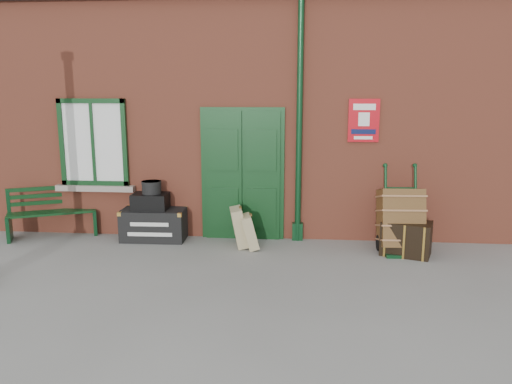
# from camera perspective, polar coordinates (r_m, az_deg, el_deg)

# --- Properties ---
(ground) EXTENTS (80.00, 80.00, 0.00)m
(ground) POSITION_cam_1_polar(r_m,az_deg,el_deg) (7.35, -0.50, -8.59)
(ground) COLOR gray
(ground) RESTS_ON ground
(station_building) EXTENTS (10.30, 4.30, 4.36)m
(station_building) POSITION_cam_1_polar(r_m,az_deg,el_deg) (10.39, 1.40, 9.46)
(station_building) COLOR #AC5037
(station_building) RESTS_ON ground
(bench) EXTENTS (1.51, 1.02, 0.90)m
(bench) POSITION_cam_1_polar(r_m,az_deg,el_deg) (9.50, -22.27, -1.99)
(bench) COLOR black
(bench) RESTS_ON ground
(houdini_trunk) EXTENTS (1.09, 0.62, 0.54)m
(houdini_trunk) POSITION_cam_1_polar(r_m,az_deg,el_deg) (8.79, -11.55, -3.63)
(houdini_trunk) COLOR black
(houdini_trunk) RESTS_ON ground
(strongbox) EXTENTS (0.60, 0.45, 0.27)m
(strongbox) POSITION_cam_1_polar(r_m,az_deg,el_deg) (8.71, -11.97, -1.04)
(strongbox) COLOR black
(strongbox) RESTS_ON houdini_trunk
(hatbox) EXTENTS (0.33, 0.33, 0.22)m
(hatbox) POSITION_cam_1_polar(r_m,az_deg,el_deg) (8.65, -11.85, 0.52)
(hatbox) COLOR black
(hatbox) RESTS_ON strongbox
(suitcase_back) EXTENTS (0.38, 0.50, 0.66)m
(suitcase_back) POSITION_cam_1_polar(r_m,az_deg,el_deg) (8.22, -1.94, -4.02)
(suitcase_back) COLOR tan
(suitcase_back) RESTS_ON ground
(suitcase_front) EXTENTS (0.37, 0.46, 0.57)m
(suitcase_front) POSITION_cam_1_polar(r_m,az_deg,el_deg) (8.12, -0.76, -4.55)
(suitcase_front) COLOR tan
(suitcase_front) RESTS_ON ground
(porter_trolley) EXTENTS (0.69, 0.75, 1.37)m
(porter_trolley) POSITION_cam_1_polar(r_m,az_deg,el_deg) (8.21, 16.18, -3.05)
(porter_trolley) COLOR #0D3519
(porter_trolley) RESTS_ON ground
(dark_trunk) EXTENTS (0.85, 0.70, 0.53)m
(dark_trunk) POSITION_cam_1_polar(r_m,az_deg,el_deg) (8.16, 16.78, -5.07)
(dark_trunk) COLOR black
(dark_trunk) RESTS_ON ground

